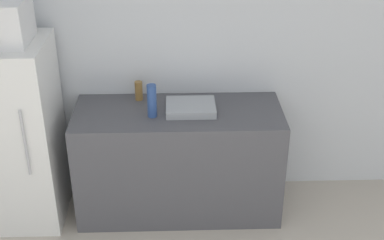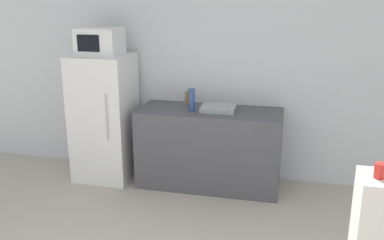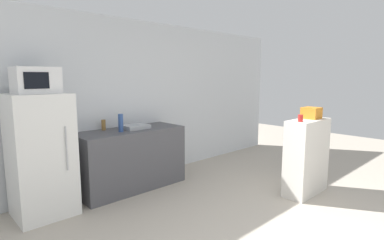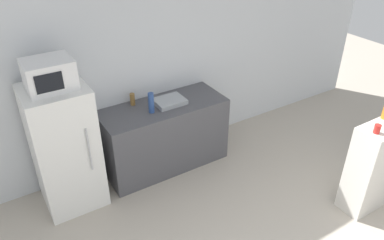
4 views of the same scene
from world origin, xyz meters
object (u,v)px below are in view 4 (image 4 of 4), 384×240
Objects in this scene: bottle_tall at (151,103)px; jar at (377,129)px; microwave at (49,74)px; bottle_short at (132,99)px; refrigerator at (65,148)px.

bottle_tall is 2.51m from jar.
bottle_short is (0.96, 0.26, -0.67)m from microwave.
refrigerator reaches higher than jar.
bottle_short is 2.81m from jar.
jar is at bearing -49.29° from bottle_tall.
jar is (2.72, -1.93, 0.39)m from refrigerator.
microwave is at bearing -106.79° from refrigerator.
refrigerator is 1.12m from bottle_tall.
jar is at bearing -35.43° from microwave.
refrigerator is 3.16× the size of microwave.
bottle_tall is (1.08, -0.03, -0.62)m from microwave.
microwave is 1.83× the size of bottle_tall.
microwave reaches higher than refrigerator.
bottle_tall is (1.08, -0.03, 0.29)m from refrigerator.
refrigerator is at bearing 144.55° from jar.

